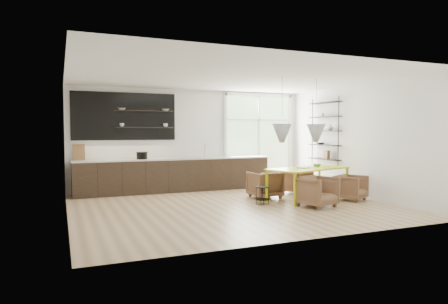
# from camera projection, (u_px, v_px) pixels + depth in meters

# --- Properties ---
(room) EXTENTS (7.02, 6.01, 2.91)m
(room) POSITION_uv_depth(u_px,v_px,m) (237.00, 140.00, 10.18)
(room) COLOR #D1AB86
(room) RESTS_ON ground
(kitchen_run) EXTENTS (5.54, 0.69, 2.75)m
(kitchen_run) POSITION_uv_depth(u_px,v_px,m) (172.00, 170.00, 11.21)
(kitchen_run) COLOR black
(kitchen_run) RESTS_ON ground
(right_shelving) EXTENTS (0.26, 1.22, 1.90)m
(right_shelving) POSITION_uv_depth(u_px,v_px,m) (325.00, 133.00, 11.30)
(right_shelving) COLOR black
(right_shelving) RESTS_ON ground
(dining_table) EXTENTS (2.34, 1.56, 0.78)m
(dining_table) POSITION_uv_depth(u_px,v_px,m) (308.00, 170.00, 9.91)
(dining_table) COLOR #C3D510
(dining_table) RESTS_ON ground
(armchair_back_left) EXTENTS (0.74, 0.76, 0.68)m
(armchair_back_left) POSITION_uv_depth(u_px,v_px,m) (265.00, 185.00, 10.15)
(armchair_back_left) COLOR brown
(armchair_back_left) RESTS_ON ground
(armchair_back_right) EXTENTS (0.86, 0.87, 0.62)m
(armchair_back_right) POSITION_uv_depth(u_px,v_px,m) (296.00, 182.00, 10.87)
(armchair_back_right) COLOR brown
(armchair_back_right) RESTS_ON ground
(armchair_front_left) EXTENTS (0.93, 0.94, 0.69)m
(armchair_front_left) POSITION_uv_depth(u_px,v_px,m) (317.00, 192.00, 8.92)
(armchair_front_left) COLOR brown
(armchair_front_left) RESTS_ON ground
(armchair_front_right) EXTENTS (0.90, 0.91, 0.62)m
(armchair_front_right) POSITION_uv_depth(u_px,v_px,m) (351.00, 188.00, 9.80)
(armchair_front_right) COLOR brown
(armchair_front_right) RESTS_ON ground
(wire_stool) EXTENTS (0.32, 0.32, 0.41)m
(wire_stool) POSITION_uv_depth(u_px,v_px,m) (262.00, 193.00, 9.26)
(wire_stool) COLOR black
(wire_stool) RESTS_ON ground
(table_book) EXTENTS (0.31, 0.36, 0.03)m
(table_book) POSITION_uv_depth(u_px,v_px,m) (300.00, 168.00, 9.77)
(table_book) COLOR white
(table_book) RESTS_ON dining_table
(table_bowl) EXTENTS (0.26, 0.26, 0.07)m
(table_bowl) POSITION_uv_depth(u_px,v_px,m) (317.00, 165.00, 10.30)
(table_bowl) COLOR #5B8D4F
(table_bowl) RESTS_ON dining_table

